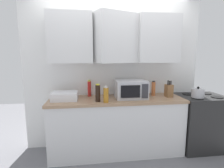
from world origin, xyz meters
TOP-DOWN VIEW (x-y plane):
  - wall_back_with_cabinets at (-0.00, -0.07)m, footprint 2.96×0.56m
  - counter_run at (0.00, -0.30)m, footprint 2.09×0.63m
  - stove_range at (1.43, -0.32)m, footprint 0.76×0.64m
  - kettle at (1.26, -0.46)m, footprint 0.19×0.19m
  - microwave at (0.22, -0.30)m, footprint 0.48×0.37m
  - dish_rack at (-0.79, -0.30)m, footprint 0.38×0.30m
  - knife_block at (0.85, -0.31)m, footprint 0.11×0.13m
  - bottle_soy_dark at (-0.30, -0.45)m, footprint 0.07×0.07m
  - bottle_amber_vinegar at (-0.19, -0.52)m, footprint 0.07×0.07m
  - bottle_red_sauce at (-0.42, -0.10)m, footprint 0.06×0.06m
  - bottle_spice_jar at (0.64, -0.19)m, footprint 0.06×0.06m

SIDE VIEW (x-z plane):
  - counter_run at x=0.00m, z-range 0.00..0.90m
  - stove_range at x=1.43m, z-range 0.00..0.91m
  - dish_rack at x=-0.79m, z-range 0.90..1.02m
  - kettle at x=1.26m, z-range 0.89..1.07m
  - knife_block at x=0.85m, z-range 0.87..1.14m
  - bottle_amber_vinegar at x=-0.19m, z-range 0.89..1.13m
  - bottle_spice_jar at x=0.64m, z-range 0.90..1.14m
  - bottle_soy_dark at x=-0.30m, z-range 0.90..1.16m
  - bottle_red_sauce at x=-0.42m, z-range 0.89..1.16m
  - microwave at x=0.22m, z-range 0.90..1.18m
  - wall_back_with_cabinets at x=0.00m, z-range 0.27..2.87m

